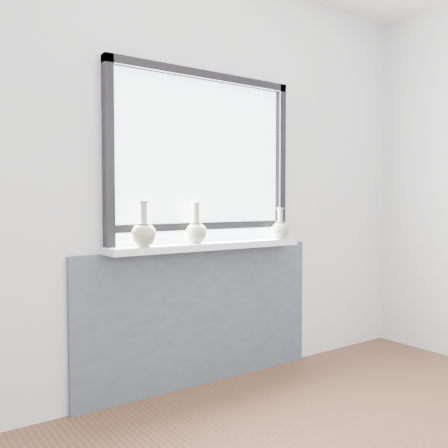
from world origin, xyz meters
TOP-DOWN VIEW (x-y plane):
  - back_wall at (0.00, 1.81)m, footprint 3.60×0.02m
  - apron_panel at (0.00, 1.78)m, footprint 1.70×0.03m
  - windowsill at (0.00, 1.71)m, footprint 1.32×0.18m
  - window at (0.00, 1.77)m, footprint 1.30×0.06m
  - vase_a at (-0.45, 1.68)m, footprint 0.14×0.14m
  - vase_b at (-0.10, 1.70)m, footprint 0.14×0.14m
  - vase_c at (0.56, 1.68)m, footprint 0.12×0.12m

SIDE VIEW (x-z plane):
  - apron_panel at x=0.00m, z-range 0.00..0.86m
  - windowsill at x=0.00m, z-range 0.86..0.90m
  - vase_c at x=0.56m, z-range 0.86..1.07m
  - vase_b at x=-0.10m, z-range 0.85..1.10m
  - vase_a at x=-0.45m, z-range 0.85..1.11m
  - back_wall at x=0.00m, z-range 0.00..2.60m
  - window at x=0.00m, z-range 0.92..1.97m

